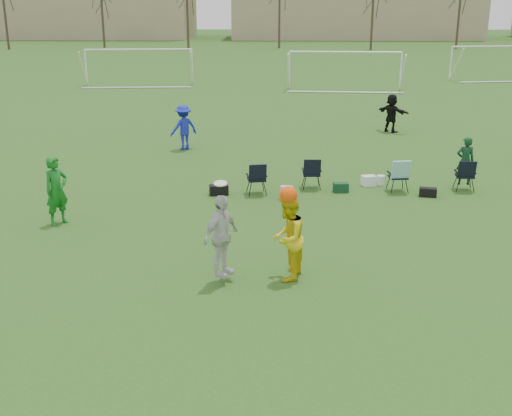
{
  "coord_description": "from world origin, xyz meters",
  "views": [
    {
      "loc": [
        -0.7,
        -11.07,
        5.5
      ],
      "look_at": [
        -1.05,
        2.14,
        1.25
      ],
      "focal_mm": 45.0,
      "sensor_mm": 36.0,
      "label": 1
    }
  ],
  "objects_px": {
    "goal_right": "(499,53)",
    "fielder_green_near": "(56,191)",
    "fielder_blue": "(184,127)",
    "goal_mid": "(345,59)",
    "center_contest": "(262,236)",
    "goal_left": "(139,57)",
    "fielder_black": "(391,113)"
  },
  "relations": [
    {
      "from": "goal_right",
      "to": "goal_left",
      "type": "bearing_deg",
      "value": -179.25
    },
    {
      "from": "fielder_blue",
      "to": "fielder_black",
      "type": "xyz_separation_m",
      "value": [
        8.69,
        3.76,
        -0.03
      ]
    },
    {
      "from": "fielder_green_near",
      "to": "fielder_blue",
      "type": "bearing_deg",
      "value": 24.57
    },
    {
      "from": "goal_left",
      "to": "fielder_blue",
      "type": "bearing_deg",
      "value": -79.13
    },
    {
      "from": "fielder_green_near",
      "to": "goal_right",
      "type": "distance_m",
      "value": 40.17
    },
    {
      "from": "goal_mid",
      "to": "fielder_green_near",
      "type": "bearing_deg",
      "value": -106.47
    },
    {
      "from": "fielder_green_near",
      "to": "goal_mid",
      "type": "height_order",
      "value": "goal_mid"
    },
    {
      "from": "fielder_blue",
      "to": "center_contest",
      "type": "bearing_deg",
      "value": 68.37
    },
    {
      "from": "center_contest",
      "to": "goal_left",
      "type": "relative_size",
      "value": 0.3
    },
    {
      "from": "center_contest",
      "to": "goal_left",
      "type": "xyz_separation_m",
      "value": [
        -9.1,
        32.83,
        0.96
      ]
    },
    {
      "from": "fielder_black",
      "to": "goal_right",
      "type": "relative_size",
      "value": 0.23
    },
    {
      "from": "fielder_green_near",
      "to": "goal_mid",
      "type": "distance_m",
      "value": 29.3
    },
    {
      "from": "fielder_black",
      "to": "center_contest",
      "type": "distance_m",
      "value": 16.96
    },
    {
      "from": "fielder_blue",
      "to": "goal_mid",
      "type": "bearing_deg",
      "value": -150.27
    },
    {
      "from": "goal_mid",
      "to": "goal_right",
      "type": "relative_size",
      "value": 1.01
    },
    {
      "from": "goal_left",
      "to": "center_contest",
      "type": "bearing_deg",
      "value": -79.51
    },
    {
      "from": "fielder_blue",
      "to": "goal_right",
      "type": "relative_size",
      "value": 0.24
    },
    {
      "from": "fielder_green_near",
      "to": "center_contest",
      "type": "height_order",
      "value": "center_contest"
    },
    {
      "from": "fielder_blue",
      "to": "center_contest",
      "type": "height_order",
      "value": "center_contest"
    },
    {
      "from": "fielder_green_near",
      "to": "fielder_blue",
      "type": "relative_size",
      "value": 1.03
    },
    {
      "from": "goal_left",
      "to": "goal_mid",
      "type": "relative_size",
      "value": 1.0
    },
    {
      "from": "fielder_black",
      "to": "goal_mid",
      "type": "height_order",
      "value": "goal_mid"
    },
    {
      "from": "center_contest",
      "to": "goal_right",
      "type": "xyz_separation_m",
      "value": [
        16.9,
        36.83,
        0.96
      ]
    },
    {
      "from": "fielder_green_near",
      "to": "goal_left",
      "type": "xyz_separation_m",
      "value": [
        -3.76,
        29.43,
        1.03
      ]
    },
    {
      "from": "fielder_blue",
      "to": "fielder_black",
      "type": "distance_m",
      "value": 9.47
    },
    {
      "from": "fielder_black",
      "to": "goal_right",
      "type": "xyz_separation_m",
      "value": [
        11.47,
        20.76,
        1.08
      ]
    },
    {
      "from": "center_contest",
      "to": "goal_mid",
      "type": "height_order",
      "value": "goal_mid"
    },
    {
      "from": "goal_right",
      "to": "fielder_blue",
      "type": "bearing_deg",
      "value": -137.44
    },
    {
      "from": "fielder_green_near",
      "to": "fielder_blue",
      "type": "xyz_separation_m",
      "value": [
        2.07,
        8.91,
        -0.03
      ]
    },
    {
      "from": "goal_right",
      "to": "fielder_green_near",
      "type": "bearing_deg",
      "value": -131.63
    },
    {
      "from": "center_contest",
      "to": "goal_left",
      "type": "height_order",
      "value": "goal_left"
    },
    {
      "from": "fielder_green_near",
      "to": "center_contest",
      "type": "xyz_separation_m",
      "value": [
        5.34,
        -3.4,
        0.07
      ]
    }
  ]
}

